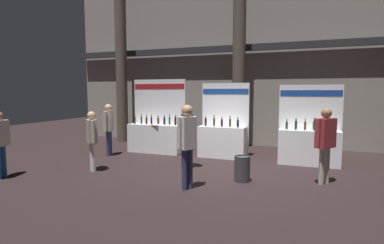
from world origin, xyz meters
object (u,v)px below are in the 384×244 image
Objects in this scene: exhibitor_booth_2 at (309,144)px; visitor_4 at (92,136)px; visitor_5 at (325,138)px; exhibitor_booth_1 at (223,138)px; visitor_0 at (109,125)px; trash_bin at (242,169)px; visitor_3 at (188,131)px; exhibitor_booth_0 at (156,135)px; visitor_1 at (187,139)px.

exhibitor_booth_2 is 1.45× the size of visitor_4.
visitor_4 is 0.91× the size of visitor_5.
exhibitor_booth_2 is at bearing -1.88° from exhibitor_booth_1.
visitor_4 is (0.78, -1.81, -0.07)m from visitor_0.
trash_bin is 0.35× the size of visitor_3.
exhibitor_booth_0 reaches higher than exhibitor_booth_2.
exhibitor_booth_2 is at bearing -93.59° from visitor_0.
exhibitor_booth_1 is at bearing -87.87° from visitor_5.
visitor_5 is (2.78, 1.42, -0.03)m from visitor_1.
exhibitor_booth_2 is 4.18m from visitor_1.
visitor_3 is (3.02, -0.58, 0.01)m from visitor_0.
exhibitor_booth_0 is at bearing 179.27° from exhibitor_booth_2.
visitor_5 is (2.90, -2.00, 0.45)m from exhibitor_booth_1.
exhibitor_booth_2 is 1.32× the size of visitor_5.
visitor_3 is at bearing 71.11° from visitor_4.
visitor_3 is (1.84, -1.64, 0.40)m from exhibitor_booth_0.
visitor_1 reaches higher than visitor_3.
exhibitor_booth_1 is 2.59m from exhibitor_booth_2.
visitor_0 is 3.08m from visitor_3.
visitor_5 is at bearing -20.58° from exhibitor_booth_0.
exhibitor_booth_0 is at bearing -73.77° from visitor_5.
exhibitor_booth_1 reaches higher than visitor_3.
exhibitor_booth_0 is at bearing 158.80° from visitor_3.
exhibitor_booth_0 reaches higher than visitor_0.
exhibitor_booth_1 is 1.50× the size of visitor_4.
visitor_5 is at bearing -80.80° from exhibitor_booth_2.
visitor_3 is (-3.12, -1.57, 0.42)m from exhibitor_booth_2.
visitor_4 is (-0.40, -2.87, 0.32)m from exhibitor_booth_0.
visitor_5 is (5.68, 0.89, 0.12)m from visitor_4.
visitor_0 is at bearing -163.10° from exhibitor_booth_1.
exhibitor_booth_1 is 2.71m from trash_bin.
visitor_3 reaches higher than visitor_4.
exhibitor_booth_1 is at bearing 88.46° from visitor_4.
exhibitor_booth_2 reaches higher than trash_bin.
exhibitor_booth_1 is 1.40× the size of visitor_0.
exhibitor_booth_0 is 1.39× the size of visitor_1.
exhibitor_booth_2 is 2.80m from trash_bin.
visitor_5 reaches higher than visitor_3.
exhibitor_booth_0 is 1.48× the size of visitor_3.
visitor_1 reaches higher than trash_bin.
trash_bin is (3.49, -2.43, -0.31)m from exhibitor_booth_0.
visitor_5 is (0.31, -1.92, 0.46)m from exhibitor_booth_2.
exhibitor_booth_0 is 1.46× the size of visitor_5.
exhibitor_booth_2 is 1.36× the size of visitor_0.
exhibitor_booth_0 is at bearing -60.87° from visitor_0.
exhibitor_booth_2 is 1.34× the size of visitor_3.
exhibitor_booth_2 reaches higher than visitor_4.
visitor_3 is at bearing 51.12° from visitor_1.
visitor_5 is (1.78, 0.44, 0.76)m from trash_bin.
trash_bin is 0.35× the size of visitor_5.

